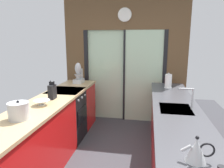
# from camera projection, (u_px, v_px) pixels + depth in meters

# --- Properties ---
(ground_plane) EXTENTS (5.04, 7.60, 0.02)m
(ground_plane) POSITION_uv_depth(u_px,v_px,m) (109.00, 164.00, 3.12)
(ground_plane) COLOR #38383D
(back_wall_unit) EXTENTS (2.64, 0.12, 2.70)m
(back_wall_unit) POSITION_uv_depth(u_px,v_px,m) (125.00, 52.00, 4.54)
(back_wall_unit) COLOR brown
(back_wall_unit) RESTS_ON ground_plane
(left_counter_run) EXTENTS (0.62, 3.80, 0.92)m
(left_counter_run) POSITION_uv_depth(u_px,v_px,m) (34.00, 144.00, 2.73)
(left_counter_run) COLOR red
(left_counter_run) RESTS_ON ground_plane
(right_counter_run) EXTENTS (0.62, 3.80, 0.92)m
(right_counter_run) POSITION_uv_depth(u_px,v_px,m) (177.00, 150.00, 2.58)
(right_counter_run) COLOR red
(right_counter_run) RESTS_ON ground_plane
(sink_faucet) EXTENTS (0.19, 0.02, 0.28)m
(sink_faucet) POSITION_uv_depth(u_px,v_px,m) (190.00, 95.00, 2.66)
(sink_faucet) COLOR #B7BABC
(sink_faucet) RESTS_ON right_counter_run
(oven_range) EXTENTS (0.60, 0.60, 0.92)m
(oven_range) POSITION_uv_depth(u_px,v_px,m) (67.00, 115.00, 3.81)
(oven_range) COLOR black
(oven_range) RESTS_ON ground_plane
(mixing_bowl_far) EXTENTS (0.22, 0.22, 0.07)m
(mixing_bowl_far) POSITION_uv_depth(u_px,v_px,m) (42.00, 102.00, 2.86)
(mixing_bowl_far) COLOR silver
(mixing_bowl_far) RESTS_ON left_counter_run
(knife_block) EXTENTS (0.09, 0.14, 0.28)m
(knife_block) POSITION_uv_depth(u_px,v_px,m) (52.00, 92.00, 3.15)
(knife_block) COLOR black
(knife_block) RESTS_ON left_counter_run
(stand_mixer) EXTENTS (0.17, 0.27, 0.42)m
(stand_mixer) POSITION_uv_depth(u_px,v_px,m) (79.00, 75.00, 4.31)
(stand_mixer) COLOR #B7BABC
(stand_mixer) RESTS_ON left_counter_run
(stock_pot) EXTENTS (0.23, 0.23, 0.22)m
(stock_pot) POSITION_uv_depth(u_px,v_px,m) (19.00, 111.00, 2.34)
(stock_pot) COLOR #B7BABC
(stock_pot) RESTS_ON left_counter_run
(kettle) EXTENTS (0.24, 0.16, 0.20)m
(kettle) POSITION_uv_depth(u_px,v_px,m) (196.00, 150.00, 1.53)
(kettle) COLOR #B7BABC
(kettle) RESTS_ON right_counter_run
(soap_bottle_far) EXTENTS (0.07, 0.07, 0.22)m
(soap_bottle_far) POSITION_uv_depth(u_px,v_px,m) (167.00, 80.00, 4.15)
(soap_bottle_far) COLOR #286BB7
(soap_bottle_far) RESTS_ON right_counter_run
(paper_towel_roll) EXTENTS (0.14, 0.14, 0.29)m
(paper_towel_roll) POSITION_uv_depth(u_px,v_px,m) (168.00, 81.00, 3.85)
(paper_towel_roll) COLOR #B7BABC
(paper_towel_roll) RESTS_ON right_counter_run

